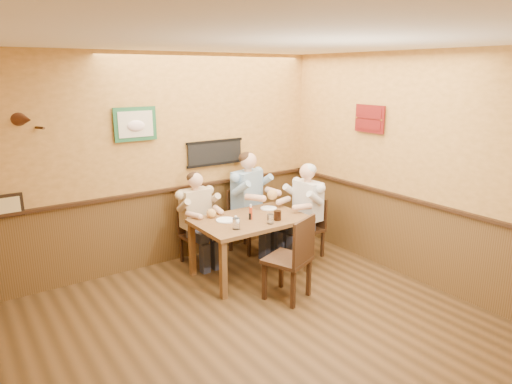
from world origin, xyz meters
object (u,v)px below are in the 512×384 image
Objects in this scene: chair_back_left at (196,235)px; diner_blue_polo at (247,207)px; water_glass_left at (236,224)px; diner_white_elder at (307,216)px; dining_table at (251,225)px; diner_tan_shirt at (196,223)px; hot_sauce_bottle at (251,213)px; pepper_shaker at (250,216)px; cola_tumbler at (277,215)px; chair_back_right at (247,220)px; chair_right_end at (307,228)px; salt_shaker at (236,219)px; water_glass_mid at (270,219)px; chair_near_side at (287,257)px.

diner_blue_polo is at bearing -4.92° from chair_back_left.
diner_blue_polo reaches higher than water_glass_left.
diner_white_elder reaches higher than chair_back_left.
diner_tan_shirt is at bearing 120.42° from dining_table.
hot_sauce_bottle reaches higher than pepper_shaker.
diner_white_elder is 6.83× the size of hot_sauce_bottle.
pepper_shaker is (-0.27, 0.21, -0.02)m from cola_tumbler.
diner_blue_polo reaches higher than pepper_shaker.
diner_white_elder is 1.39m from water_glass_left.
cola_tumbler is at bearing -117.85° from chair_back_right.
chair_right_end is 1.27m from salt_shaker.
chair_right_end is 1.08m from pepper_shaker.
pepper_shaker is at bearing -88.58° from chair_right_end.
pepper_shaker is at bearing -88.58° from diner_white_elder.
diner_tan_shirt is at bearing 116.16° from water_glass_mid.
pepper_shaker is at bearing 141.92° from cola_tumbler.
dining_table is at bearing -63.65° from diner_tan_shirt.
salt_shaker is at bearing -79.89° from diner_tan_shirt.
chair_back_right is 0.89m from diner_white_elder.
cola_tumbler is (-0.74, -0.28, 0.21)m from diner_white_elder.
chair_right_end is at bearing 3.64° from pepper_shaker.
diner_white_elder is (0.00, 0.00, 0.18)m from chair_right_end.
chair_back_right is 0.20m from diner_blue_polo.
water_glass_left is (0.05, -0.94, 0.24)m from diner_tan_shirt.
diner_blue_polo is at bearing 50.37° from water_glass_left.
diner_white_elder is at bearing 20.64° from water_glass_mid.
hot_sauce_bottle is (0.40, -0.73, 0.26)m from diner_tan_shirt.
water_glass_mid is at bearing -71.58° from diner_white_elder.
pepper_shaker is (-0.01, 0.75, 0.29)m from chair_near_side.
chair_back_left is at bearing -118.00° from diner_white_elder.
chair_back_right is (0.41, 0.69, -0.20)m from dining_table.
chair_back_left is 9.96× the size of salt_shaker.
chair_back_left is 6.53× the size of cola_tumbler.
hot_sauce_bottle is at bearing -88.90° from diner_white_elder.
cola_tumbler is at bearing -59.48° from chair_back_left.
chair_back_right reaches higher than chair_right_end.
water_glass_left reaches higher than cola_tumbler.
chair_back_left is at bearing 104.19° from salt_shaker.
diner_blue_polo reaches higher than diner_tan_shirt.
chair_near_side is at bearing -79.39° from chair_back_left.
diner_tan_shirt reaches higher than chair_back_right.
diner_blue_polo is at bearing -4.92° from diner_tan_shirt.
hot_sauce_bottle is (-0.42, -0.72, 0.38)m from chair_back_right.
diner_blue_polo is at bearing 59.58° from dining_table.
diner_white_elder is 1.23m from salt_shaker.
chair_back_right reaches higher than chair_back_left.
diner_tan_shirt is 0.83m from diner_blue_polo.
diner_blue_polo is (0.82, -0.01, 0.25)m from chair_back_left.
diner_blue_polo is 0.85m from hot_sauce_bottle.
chair_near_side is 12.38× the size of salt_shaker.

